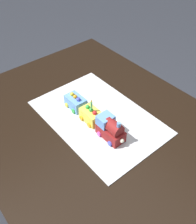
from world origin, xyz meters
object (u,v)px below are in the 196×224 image
object	(u,v)px
cake_locomotive	(111,128)
birthday_candle	(92,104)
cake_car_gondola_lemon	(91,115)
cake_car_flatbed_sky_blue	(76,102)
dining_table	(102,146)

from	to	relation	value
cake_locomotive	birthday_candle	xyz separation A→B (m)	(0.13, -0.00, 0.05)
cake_locomotive	cake_car_gondola_lemon	size ratio (longest dim) A/B	1.40
cake_car_gondola_lemon	cake_car_flatbed_sky_blue	xyz separation A→B (m)	(0.12, 0.00, 0.00)
dining_table	cake_car_gondola_lemon	size ratio (longest dim) A/B	14.00
cake_locomotive	cake_car_flatbed_sky_blue	size ratio (longest dim) A/B	1.40
dining_table	cake_locomotive	xyz separation A→B (m)	(-0.05, -0.00, 0.16)
cake_locomotive	cake_car_flatbed_sky_blue	bearing A→B (deg)	-0.00
cake_locomotive	birthday_candle	distance (m)	0.13
cake_car_gondola_lemon	cake_car_flatbed_sky_blue	size ratio (longest dim) A/B	1.00
dining_table	cake_car_gondola_lemon	xyz separation A→B (m)	(0.08, -0.00, 0.14)
dining_table	birthday_candle	distance (m)	0.22
cake_car_gondola_lemon	cake_car_flatbed_sky_blue	bearing A→B (deg)	0.00
dining_table	cake_car_gondola_lemon	distance (m)	0.16
cake_car_gondola_lemon	birthday_candle	world-z (taller)	birthday_candle
cake_locomotive	cake_car_gondola_lemon	bearing A→B (deg)	-0.00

